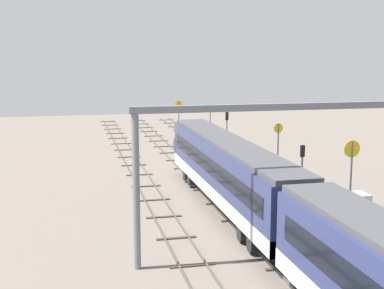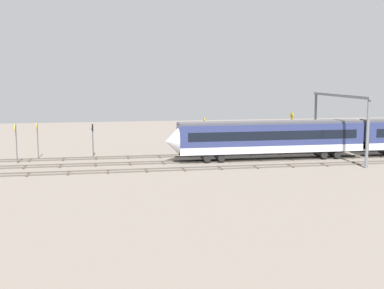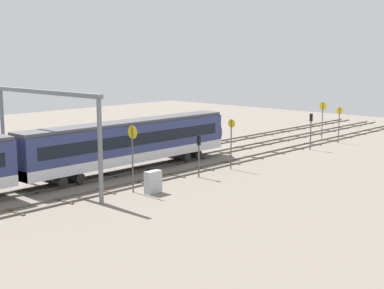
% 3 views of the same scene
% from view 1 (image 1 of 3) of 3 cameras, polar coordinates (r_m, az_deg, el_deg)
% --- Properties ---
extents(ground_plane, '(110.79, 110.79, 0.00)m').
position_cam_1_polar(ground_plane, '(43.77, 1.66, -4.80)').
color(ground_plane, slate).
extents(track_near_foreground, '(94.79, 2.40, 0.16)m').
position_cam_1_polar(track_near_foreground, '(45.12, 7.47, -4.35)').
color(track_near_foreground, '#59544C').
rests_on(track_near_foreground, ground).
extents(track_with_train, '(94.79, 2.40, 0.16)m').
position_cam_1_polar(track_with_train, '(43.75, 1.66, -4.71)').
color(track_with_train, '#59544C').
rests_on(track_with_train, ground).
extents(track_middle, '(94.79, 2.40, 0.16)m').
position_cam_1_polar(track_middle, '(42.86, -4.45, -5.05)').
color(track_middle, '#59544C').
rests_on(track_middle, ground).
extents(train, '(50.40, 3.24, 4.80)m').
position_cam_1_polar(train, '(27.18, 10.97, -8.26)').
color(train, navy).
rests_on(train, ground).
extents(overhead_gantry, '(0.40, 15.27, 8.33)m').
position_cam_1_polar(overhead_gantry, '(28.69, 8.75, -0.14)').
color(overhead_gantry, slate).
rests_on(overhead_gantry, ground).
extents(speed_sign_near_foreground, '(0.14, 0.89, 4.61)m').
position_cam_1_polar(speed_sign_near_foreground, '(67.64, 1.92, 2.94)').
color(speed_sign_near_foreground, '#4C4C51').
rests_on(speed_sign_near_foreground, ground).
extents(speed_sign_mid_trackside, '(0.14, 1.08, 5.55)m').
position_cam_1_polar(speed_sign_mid_trackside, '(35.37, 16.38, -2.51)').
color(speed_sign_mid_trackside, '#4C4C51').
rests_on(speed_sign_mid_trackside, ground).
extents(speed_sign_far_trackside, '(0.14, 0.83, 5.00)m').
position_cam_1_polar(speed_sign_far_trackside, '(46.76, 9.02, 0.00)').
color(speed_sign_far_trackside, '#4C4C51').
rests_on(speed_sign_far_trackside, ground).
extents(speed_sign_distant_end, '(0.14, 1.08, 4.89)m').
position_cam_1_polar(speed_sign_distant_end, '(68.82, -1.40, 3.32)').
color(speed_sign_distant_end, '#4C4C51').
rests_on(speed_sign_distant_end, ground).
extents(signal_light_trackside_approach, '(0.31, 0.32, 4.33)m').
position_cam_1_polar(signal_light_trackside_approach, '(60.94, 3.68, 2.03)').
color(signal_light_trackside_approach, '#4C4C51').
rests_on(signal_light_trackside_approach, ground).
extents(signal_light_trackside_departure, '(0.31, 0.32, 3.92)m').
position_cam_1_polar(signal_light_trackside_departure, '(42.54, 11.49, -1.83)').
color(signal_light_trackside_departure, '#4C4C51').
rests_on(signal_light_trackside_departure, ground).
extents(relay_cabinet, '(1.47, 0.67, 1.85)m').
position_cam_1_polar(relay_cabinet, '(37.50, 17.36, -6.27)').
color(relay_cabinet, '#B2B7BC').
rests_on(relay_cabinet, ground).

